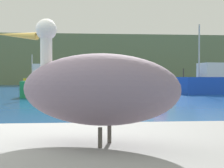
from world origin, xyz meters
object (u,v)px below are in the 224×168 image
object	(u,v)px
pelican	(96,88)
mooring_buoy	(160,100)
fishing_boat_blue	(223,82)
fishing_boat_green	(75,86)
fishing_boat_yellow	(44,80)

from	to	relation	value
pelican	mooring_buoy	world-z (taller)	pelican
pelican	fishing_boat_blue	world-z (taller)	fishing_boat_blue
pelican	mooring_buoy	xyz separation A→B (m)	(3.37, 12.15, -0.96)
fishing_boat_blue	fishing_boat_green	xyz separation A→B (m)	(-12.18, -3.36, -0.17)
pelican	mooring_buoy	size ratio (longest dim) A/B	2.15
fishing_boat_blue	fishing_boat_green	bearing A→B (deg)	7.42
fishing_boat_yellow	fishing_boat_green	bearing A→B (deg)	91.09
fishing_boat_yellow	fishing_boat_green	distance (m)	18.64
fishing_boat_yellow	fishing_boat_green	size ratio (longest dim) A/B	0.75
pelican	fishing_boat_green	bearing A→B (deg)	-62.99
pelican	fishing_boat_yellow	xyz separation A→B (m)	(-4.97, 38.88, -0.27)
fishing_boat_yellow	fishing_boat_blue	bearing A→B (deg)	125.83
pelican	fishing_boat_green	world-z (taller)	fishing_boat_green
pelican	fishing_boat_green	size ratio (longest dim) A/B	0.20
pelican	fishing_boat_blue	distance (m)	26.75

